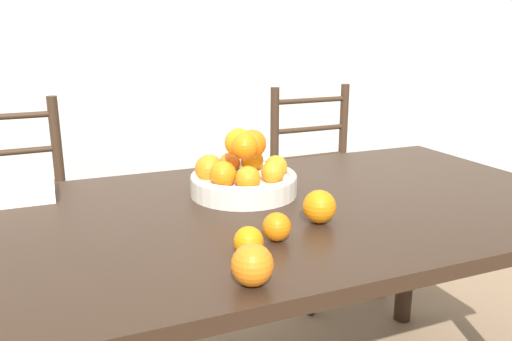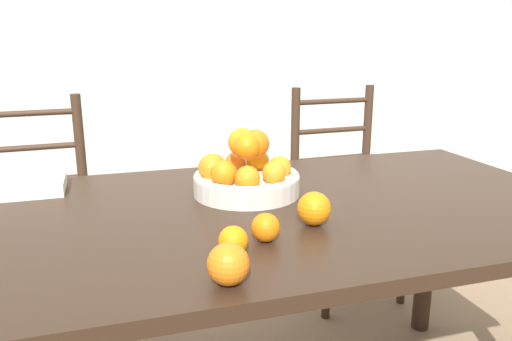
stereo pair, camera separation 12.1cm
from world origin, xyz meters
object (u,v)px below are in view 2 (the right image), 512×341
at_px(orange_loose_2, 314,209).
at_px(orange_loose_3, 228,264).
at_px(chair_right, 344,195).
at_px(fruit_bowl, 246,174).
at_px(orange_loose_0, 266,227).
at_px(book_stack, 22,187).
at_px(chair_left, 35,225).
at_px(orange_loose_1, 233,241).

distance_m(orange_loose_2, orange_loose_3, 0.35).
bearing_deg(chair_right, fruit_bowl, -136.81).
distance_m(orange_loose_0, orange_loose_2, 0.15).
relative_size(fruit_bowl, book_stack, 1.30).
relative_size(fruit_bowl, orange_loose_0, 4.72).
relative_size(orange_loose_3, chair_right, 0.08).
height_order(fruit_bowl, book_stack, fruit_bowl).
height_order(fruit_bowl, chair_left, chair_left).
xyz_separation_m(orange_loose_3, chair_right, (0.83, 1.17, -0.31)).
bearing_deg(orange_loose_2, orange_loose_1, -154.13).
bearing_deg(chair_left, orange_loose_2, -55.20).
xyz_separation_m(chair_left, book_stack, (0.05, -0.47, 0.29)).
height_order(orange_loose_1, orange_loose_2, orange_loose_2).
height_order(chair_left, chair_right, same).
relative_size(orange_loose_1, orange_loose_3, 0.79).
bearing_deg(fruit_bowl, orange_loose_1, -109.55).
relative_size(fruit_bowl, chair_left, 0.32).
distance_m(orange_loose_2, book_stack, 0.84).
height_order(orange_loose_3, book_stack, orange_loose_3).
relative_size(chair_left, book_stack, 4.10).
bearing_deg(chair_right, orange_loose_1, -129.26).
bearing_deg(orange_loose_0, fruit_bowl, 81.20).
bearing_deg(orange_loose_0, orange_loose_3, -126.79).
xyz_separation_m(orange_loose_2, chair_right, (0.57, 0.95, -0.31)).
relative_size(orange_loose_0, orange_loose_1, 1.03).
bearing_deg(orange_loose_1, chair_left, 116.20).
bearing_deg(orange_loose_2, book_stack, 145.82).
xyz_separation_m(orange_loose_0, orange_loose_2, (0.14, 0.06, 0.01)).
bearing_deg(book_stack, chair_left, 95.72).
bearing_deg(orange_loose_2, orange_loose_0, -156.58).
bearing_deg(chair_right, book_stack, -161.82).
bearing_deg(chair_left, chair_right, -3.39).
bearing_deg(orange_loose_3, fruit_bowl, 70.70).
distance_m(orange_loose_2, chair_right, 1.15).
relative_size(orange_loose_3, chair_left, 0.08).
bearing_deg(orange_loose_0, chair_right, 54.85).
height_order(orange_loose_2, chair_right, chair_right).
xyz_separation_m(chair_right, book_stack, (-1.27, -0.47, 0.29)).
bearing_deg(fruit_bowl, orange_loose_0, -98.80).
relative_size(orange_loose_1, book_stack, 0.27).
bearing_deg(chair_right, orange_loose_3, -127.69).
relative_size(fruit_bowl, chair_right, 0.32).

